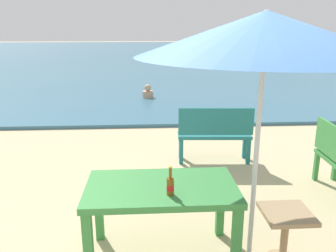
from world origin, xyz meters
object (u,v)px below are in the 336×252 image
Objects in this scene: beer_bottle_amber at (170,185)px; side_table_wood at (285,230)px; picnic_table_green at (161,196)px; boat_sailboat at (287,44)px; bench_teal_center at (215,131)px; patio_umbrella at (265,34)px; swimmer_person at (148,92)px.

beer_bottle_amber is 0.49× the size of side_table_wood.
boat_sailboat reaches higher than picnic_table_green.
side_table_wood is 2.60m from bench_teal_center.
beer_bottle_amber reaches higher than picnic_table_green.
boat_sailboat is (13.04, 31.59, -1.45)m from patio_umbrella.
patio_umbrella reaches higher than boat_sailboat.
picnic_table_green is at bearing 110.08° from beer_bottle_amber.
beer_bottle_amber is 0.22× the size of bench_teal_center.
beer_bottle_amber is at bearing -88.91° from swimmer_person.
patio_umbrella is (0.75, 0.04, 1.26)m from beer_bottle_amber.
boat_sailboat is (13.87, 31.44, 0.02)m from picnic_table_green.
side_table_wood is (1.15, -0.16, -0.30)m from picnic_table_green.
swimmer_person is (-0.15, 7.93, -0.61)m from beer_bottle_amber.
picnic_table_green is 7.75m from swimmer_person.
picnic_table_green is at bearing -113.80° from boat_sailboat.
bench_teal_center is (0.16, 2.57, -1.58)m from patio_umbrella.
bench_teal_center is 2.98× the size of swimmer_person.
boat_sailboat is (12.89, 29.02, 0.13)m from bench_teal_center.
side_table_wood is 8.00m from swimmer_person.
picnic_table_green is 34.37m from boat_sailboat.
picnic_table_green reaches higher than swimmer_person.
boat_sailboat is at bearing 66.43° from beer_bottle_amber.
picnic_table_green is 1.69m from patio_umbrella.
beer_bottle_amber is 1.19m from side_table_wood.
bench_teal_center is at bearing 67.92° from picnic_table_green.
side_table_wood is (0.32, -0.02, -1.76)m from patio_umbrella.
bench_teal_center is 31.75m from boat_sailboat.
picnic_table_green is 1.15× the size of bench_teal_center.
side_table_wood is 0.12× the size of boat_sailboat.
picnic_table_green reaches higher than side_table_wood.
swimmer_person is (-0.08, 7.74, -0.41)m from picnic_table_green.
patio_umbrella is (0.82, -0.15, 1.47)m from picnic_table_green.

